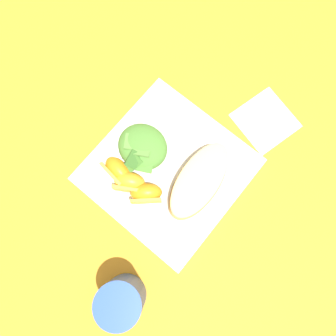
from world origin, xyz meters
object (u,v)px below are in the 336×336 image
object	(u,v)px
white_plate	(168,170)
cheesy_pizza_bread	(199,181)
orange_wedge_middle	(129,182)
orange_wedge_rear	(146,193)
paper_napkin	(265,120)
orange_wedge_front	(117,170)
drinking_blue_cup	(122,300)
green_salad_pile	(142,148)

from	to	relation	value
white_plate	cheesy_pizza_bread	bearing A→B (deg)	15.13
cheesy_pizza_bread	orange_wedge_middle	world-z (taller)	orange_wedge_middle
orange_wedge_rear	paper_napkin	size ratio (longest dim) A/B	0.62
white_plate	paper_napkin	bearing A→B (deg)	67.26
orange_wedge_front	white_plate	bearing A→B (deg)	43.44
paper_napkin	drinking_blue_cup	world-z (taller)	drinking_blue_cup
white_plate	orange_wedge_rear	bearing A→B (deg)	-89.56
white_plate	paper_napkin	size ratio (longest dim) A/B	2.55
green_salad_pile	drinking_blue_cup	xyz separation A→B (m)	(0.15, -0.23, 0.02)
orange_wedge_rear	drinking_blue_cup	bearing A→B (deg)	-61.76
white_plate	paper_napkin	distance (m)	0.23
white_plate	drinking_blue_cup	size ratio (longest dim) A/B	2.58
orange_wedge_front	orange_wedge_middle	distance (m)	0.03
orange_wedge_front	orange_wedge_rear	distance (m)	0.07
cheesy_pizza_bread	paper_napkin	distance (m)	0.20
orange_wedge_middle	drinking_blue_cup	distance (m)	0.21
orange_wedge_rear	paper_napkin	world-z (taller)	orange_wedge_rear
drinking_blue_cup	orange_wedge_middle	bearing A→B (deg)	128.11
drinking_blue_cup	white_plate	bearing A→B (deg)	111.14
white_plate	orange_wedge_rear	xyz separation A→B (m)	(0.00, -0.07, 0.03)
green_salad_pile	orange_wedge_middle	distance (m)	0.07
cheesy_pizza_bread	drinking_blue_cup	distance (m)	0.25
green_salad_pile	orange_wedge_front	distance (m)	0.06
white_plate	orange_wedge_middle	bearing A→B (deg)	-118.20
white_plate	cheesy_pizza_bread	xyz separation A→B (m)	(0.06, 0.02, 0.03)
white_plate	green_salad_pile	size ratio (longest dim) A/B	2.80
orange_wedge_front	paper_napkin	size ratio (longest dim) A/B	0.58
orange_wedge_middle	green_salad_pile	bearing A→B (deg)	111.34
cheesy_pizza_bread	orange_wedge_middle	bearing A→B (deg)	-139.04
green_salad_pile	orange_wedge_rear	size ratio (longest dim) A/B	1.46
white_plate	orange_wedge_front	bearing A→B (deg)	-136.56
cheesy_pizza_bread	green_salad_pile	bearing A→B (deg)	-170.64
cheesy_pizza_bread	orange_wedge_middle	xyz separation A→B (m)	(-0.10, -0.09, 0.00)
paper_napkin	drinking_blue_cup	size ratio (longest dim) A/B	1.01
orange_wedge_front	paper_napkin	bearing A→B (deg)	60.26
orange_wedge_middle	paper_napkin	world-z (taller)	orange_wedge_middle
white_plate	orange_wedge_rear	size ratio (longest dim) A/B	4.09
orange_wedge_rear	paper_napkin	bearing A→B (deg)	72.36
white_plate	orange_wedge_rear	distance (m)	0.07
green_salad_pile	orange_wedge_rear	distance (m)	0.09
white_plate	orange_wedge_middle	size ratio (longest dim) A/B	4.00
paper_napkin	drinking_blue_cup	xyz separation A→B (m)	(0.00, -0.44, 0.05)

